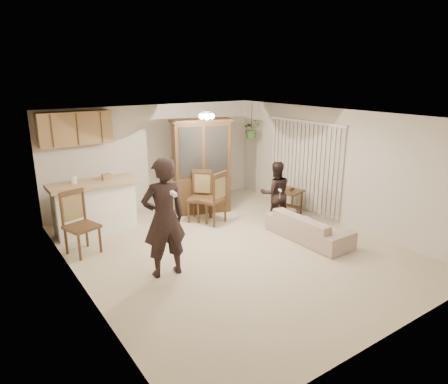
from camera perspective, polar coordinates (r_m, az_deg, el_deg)
floor at (r=7.67m, az=1.25°, el=-8.13°), size 6.50×6.50×0.00m
ceiling at (r=7.01m, az=1.38°, el=10.80°), size 5.50×6.50×0.02m
wall_back at (r=9.98m, az=-9.68°, el=5.03°), size 5.50×0.02×2.50m
wall_front at (r=5.12m, az=23.26°, el=-7.24°), size 5.50×0.02×2.50m
wall_left at (r=6.12m, az=-20.10°, el=-3.06°), size 0.02×6.50×2.50m
wall_right at (r=9.08m, az=15.58°, el=3.51°), size 0.02×6.50×2.50m
breakfast_bar at (r=8.73m, az=-17.95°, el=-2.31°), size 1.60×0.55×1.00m
bar_top at (r=8.58m, az=-18.27°, el=1.17°), size 1.75×0.70×0.08m
upper_cabinets at (r=9.06m, az=-20.50°, el=8.53°), size 1.50×0.34×0.70m
vertical_blinds at (r=9.67m, az=11.31°, el=3.66°), size 0.06×2.30×2.10m
ceiling_fixture at (r=8.12m, az=-2.50°, el=10.86°), size 0.36×0.36×0.20m
hanging_plant at (r=10.36m, az=3.95°, el=9.00°), size 0.43×0.37×0.48m
plant_cord at (r=10.33m, az=3.98°, el=10.78°), size 0.01×0.01×0.65m
sofa at (r=8.14m, az=12.05°, el=-4.23°), size 0.74×1.88×0.73m
adult at (r=6.48m, az=-8.53°, el=-4.44°), size 0.70×0.50×1.80m
child at (r=8.77m, az=7.33°, el=-0.34°), size 0.81×0.74×1.35m
china_hutch at (r=9.44m, az=-3.24°, el=3.59°), size 1.50×0.93×2.21m
side_table at (r=9.50m, az=9.24°, el=-1.41°), size 0.66×0.66×0.66m
chair_bar at (r=7.81m, az=-19.52°, el=-6.02°), size 0.65×0.65×1.17m
chair_hutch_left at (r=9.01m, az=-3.43°, el=-2.14°), size 0.71×0.71×1.14m
chair_hutch_right at (r=8.87m, az=-1.75°, el=-2.34°), size 0.68×0.68×1.18m
controller_adult at (r=5.87m, az=-7.21°, el=-0.25°), size 0.07×0.18×0.05m
controller_child at (r=8.42m, az=8.02°, el=0.24°), size 0.09×0.13×0.04m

